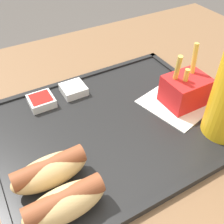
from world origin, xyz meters
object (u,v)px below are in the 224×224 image
Objects in this scene: sauce_cup_ketchup at (41,101)px; fries_carton at (185,90)px; hot_dog_far at (65,203)px; hot_dog_near at (50,170)px; sauce_cup_mayo at (74,89)px.

fries_carton is at bearing 151.77° from sauce_cup_ketchup.
hot_dog_far and hot_dog_near have the same top height.
fries_carton reaches higher than sauce_cup_ketchup.
hot_dog_near is at bearing 8.92° from fries_carton.
hot_dog_near is 2.39× the size of sauce_cup_ketchup.
fries_carton is (-0.30, -0.10, 0.01)m from hot_dog_far.
fries_carton is 0.23m from sauce_cup_mayo.
sauce_cup_ketchup is (-0.04, -0.24, -0.02)m from hot_dog_far.
sauce_cup_mayo is at bearing -38.00° from fries_carton.
hot_dog_far is 2.38× the size of sauce_cup_mayo.
fries_carton is at bearing 142.00° from sauce_cup_mayo.
sauce_cup_mayo is at bearing -122.24° from hot_dog_near.
sauce_cup_mayo is 1.00× the size of sauce_cup_ketchup.
sauce_cup_ketchup is (0.25, -0.14, -0.02)m from fries_carton.
hot_dog_far is at bearing 79.67° from sauce_cup_ketchup.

